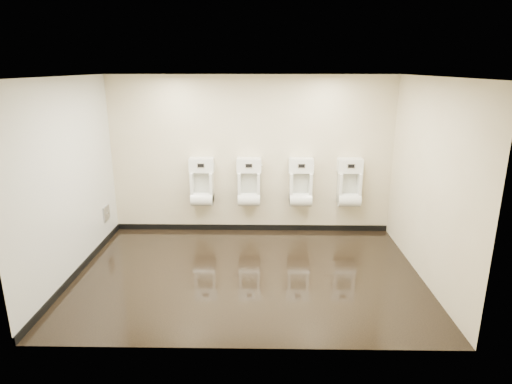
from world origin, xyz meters
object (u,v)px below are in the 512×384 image
access_panel (106,213)px  urinal_3 (349,186)px  urinal_1 (249,186)px  urinal_0 (202,185)px  urinal_2 (301,186)px

access_panel → urinal_3: urinal_3 is taller
urinal_1 → urinal_3: same height
urinal_0 → urinal_3: 2.61m
access_panel → urinal_0: 1.71m
urinal_2 → urinal_3: (0.86, 0.00, 0.00)m
access_panel → urinal_2: 3.41m
access_panel → urinal_3: size_ratio=0.30×
urinal_0 → urinal_3: bearing=0.0°
access_panel → urinal_1: urinal_1 is taller
access_panel → urinal_0: bearing=14.0°
urinal_1 → urinal_0: bearing=180.0°
urinal_2 → access_panel: bearing=-173.2°
urinal_1 → urinal_2: 0.91m
access_panel → urinal_1: (2.45, 0.40, 0.39)m
urinal_0 → urinal_3: same height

